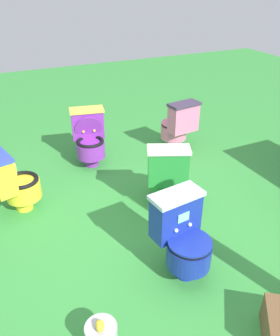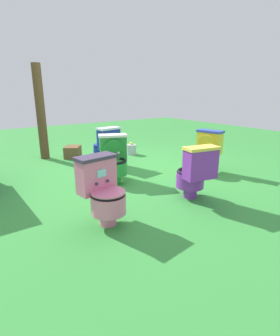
# 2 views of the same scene
# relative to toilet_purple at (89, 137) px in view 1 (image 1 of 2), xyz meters

# --- Properties ---
(ground) EXTENTS (14.00, 14.00, 0.00)m
(ground) POSITION_rel_toilet_purple_xyz_m (1.57, 0.10, -0.37)
(ground) COLOR green
(toilet_purple) EXTENTS (0.56, 0.49, 0.73)m
(toilet_purple) POSITION_rel_toilet_purple_xyz_m (0.00, 0.00, 0.00)
(toilet_purple) COLOR purple
(toilet_purple) RESTS_ON ground
(toilet_green) EXTENTS (0.61, 0.56, 0.73)m
(toilet_green) POSITION_rel_toilet_purple_xyz_m (1.23, 0.49, 0.00)
(toilet_green) COLOR green
(toilet_green) RESTS_ON ground
(toilet_blue) EXTENTS (0.54, 0.46, 0.73)m
(toilet_blue) POSITION_rel_toilet_purple_xyz_m (2.17, 0.13, -0.00)
(toilet_blue) COLOR #192D9E
(toilet_blue) RESTS_ON ground
(toilet_pink) EXTENTS (0.54, 0.47, 0.73)m
(toilet_pink) POSITION_rel_toilet_purple_xyz_m (0.12, 1.26, -0.00)
(toilet_pink) COLOR pink
(toilet_pink) RESTS_ON ground
(toilet_yellow) EXTENTS (0.52, 0.58, 0.73)m
(toilet_yellow) POSITION_rel_toilet_purple_xyz_m (0.72, -1.05, 0.00)
(toilet_yellow) COLOR yellow
(toilet_yellow) RESTS_ON ground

